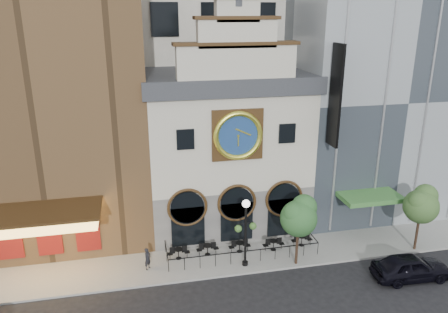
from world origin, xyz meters
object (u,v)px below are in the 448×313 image
object	(u,v)px
tree_left	(299,215)
tree_right	(422,204)
car_right	(411,267)
bistro_1	(208,249)
bistro_3	(274,244)
bistro_2	(240,246)
bistro_4	(302,240)
pedestrian	(148,259)
lamppost	(246,226)
bistro_0	(178,253)

from	to	relation	value
tree_left	tree_right	distance (m)	9.17
car_right	tree_left	bearing A→B (deg)	67.63
bistro_1	bistro_3	distance (m)	4.80
bistro_2	tree_right	xyz separation A→B (m)	(12.64, -2.24, 3.12)
tree_right	car_right	bearing A→B (deg)	-129.35
bistro_1	bistro_4	xyz separation A→B (m)	(7.03, -0.19, 0.00)
bistro_4	car_right	world-z (taller)	car_right
pedestrian	tree_right	distance (m)	19.45
tree_right	lamppost	bearing A→B (deg)	177.74
bistro_2	lamppost	world-z (taller)	lamppost
bistro_3	lamppost	size ratio (longest dim) A/B	0.33
bistro_4	tree_right	xyz separation A→B (m)	(7.94, -2.15, 3.12)
car_right	tree_right	xyz separation A→B (m)	(2.52, 3.08, 2.88)
bistro_3	pedestrian	xyz separation A→B (m)	(-9.01, -0.56, 0.31)
car_right	pedestrian	bearing A→B (deg)	77.39
car_right	tree_left	size ratio (longest dim) A/B	1.02
bistro_2	bistro_3	xyz separation A→B (m)	(2.46, -0.27, 0.00)
bistro_2	bistro_4	distance (m)	4.71
bistro_1	car_right	size ratio (longest dim) A/B	0.31
pedestrian	lamppost	xyz separation A→B (m)	(6.50, -0.92, 2.23)
bistro_3	car_right	size ratio (longest dim) A/B	0.31
bistro_3	tree_left	distance (m)	3.86
bistro_1	tree_left	size ratio (longest dim) A/B	0.32
bistro_1	car_right	xyz separation A→B (m)	(12.44, -5.42, 0.24)
bistro_0	car_right	xyz separation A→B (m)	(14.52, -5.34, 0.24)
pedestrian	tree_right	world-z (taller)	tree_right
bistro_1	bistro_3	xyz separation A→B (m)	(4.78, -0.36, 0.00)
bistro_0	bistro_2	size ratio (longest dim) A/B	1.00
bistro_1	tree_left	xyz separation A→B (m)	(5.80, -2.34, 3.15)
bistro_3	tree_left	size ratio (longest dim) A/B	0.32
car_right	lamppost	bearing A→B (deg)	73.11
bistro_3	tree_right	bearing A→B (deg)	-11.00
lamppost	tree_right	xyz separation A→B (m)	(12.69, -0.50, 0.59)
bistro_3	lamppost	world-z (taller)	lamppost
bistro_3	pedestrian	size ratio (longest dim) A/B	1.03
bistro_1	tree_right	world-z (taller)	tree_right
bistro_3	car_right	bearing A→B (deg)	-33.44
bistro_1	bistro_2	bearing A→B (deg)	-2.45
bistro_0	bistro_2	bearing A→B (deg)	-0.23
bistro_3	lamppost	xyz separation A→B (m)	(-2.51, -1.48, 2.53)
tree_left	bistro_0	bearing A→B (deg)	163.98
car_right	lamppost	xyz separation A→B (m)	(-10.17, 3.58, 2.29)
bistro_3	lamppost	distance (m)	3.86
car_right	pedestrian	distance (m)	17.27
pedestrian	tree_left	size ratio (longest dim) A/B	0.31
bistro_4	car_right	distance (m)	7.53
lamppost	bistro_1	bearing A→B (deg)	133.39
car_right	lamppost	world-z (taller)	lamppost
bistro_1	pedestrian	xyz separation A→B (m)	(-4.23, -0.92, 0.31)
bistro_0	pedestrian	size ratio (longest dim) A/B	1.03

